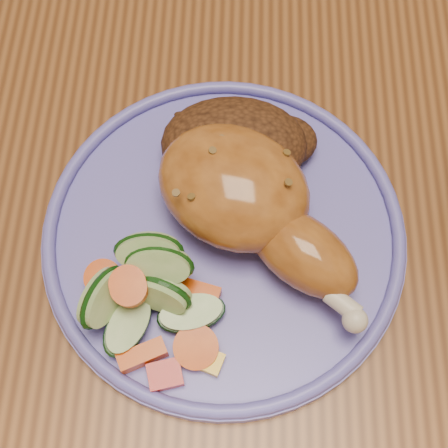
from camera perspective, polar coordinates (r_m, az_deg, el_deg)
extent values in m
plane|color=#522F1C|center=(1.21, 2.02, -12.34)|extent=(4.00, 4.00, 0.00)
cube|color=brown|center=(0.52, 4.61, 4.22)|extent=(0.90, 1.40, 0.04)
cylinder|color=#4C2D16|center=(1.17, -6.24, 8.20)|extent=(0.04, 0.04, 0.41)
cylinder|color=#4C2D16|center=(1.18, 11.52, 7.61)|extent=(0.04, 0.04, 0.41)
cylinder|color=#6159BA|center=(0.47, 0.00, -1.05)|extent=(0.27, 0.27, 0.01)
torus|color=#6159BA|center=(0.46, 0.00, -0.51)|extent=(0.27, 0.27, 0.01)
ellipsoid|color=#AB6223|center=(0.45, 0.88, 3.43)|extent=(0.15, 0.14, 0.06)
ellipsoid|color=#AB6223|center=(0.44, 7.20, -2.55)|extent=(0.10, 0.09, 0.05)
sphere|color=beige|center=(0.43, 11.89, -8.61)|extent=(0.02, 0.02, 0.02)
ellipsoid|color=#482612|center=(0.48, 0.93, 7.30)|extent=(0.11, 0.08, 0.05)
ellipsoid|color=#482612|center=(0.49, 5.30, 7.59)|extent=(0.06, 0.04, 0.03)
ellipsoid|color=#482612|center=(0.48, -2.96, 5.98)|extent=(0.05, 0.04, 0.02)
cube|color=#A50A05|center=(0.43, -5.41, -13.58)|extent=(0.03, 0.02, 0.01)
cube|color=#E5A507|center=(0.43, -1.38, -12.41)|extent=(0.02, 0.02, 0.01)
cylinder|color=#E14807|center=(0.42, -8.65, -5.86)|extent=(0.02, 0.03, 0.01)
cube|color=#E14807|center=(0.43, -7.48, -11.81)|extent=(0.04, 0.03, 0.01)
cylinder|color=#E14807|center=(0.43, -2.57, -11.20)|extent=(0.03, 0.03, 0.02)
cylinder|color=#E14807|center=(0.45, -10.93, -4.91)|extent=(0.03, 0.03, 0.02)
cube|color=#E14807|center=(0.44, -2.24, -6.20)|extent=(0.03, 0.02, 0.01)
cylinder|color=#E14807|center=(0.42, -8.75, -5.46)|extent=(0.02, 0.03, 0.01)
cylinder|color=#AFC882|center=(0.42, -5.96, -3.74)|extent=(0.05, 0.04, 0.04)
cylinder|color=#AFC882|center=(0.44, -3.01, -8.16)|extent=(0.05, 0.05, 0.02)
cylinder|color=#AFC882|center=(0.44, -8.81, -9.08)|extent=(0.06, 0.06, 0.02)
cylinder|color=#AFC882|center=(0.43, -11.02, -6.59)|extent=(0.05, 0.05, 0.04)
cylinder|color=#AFC882|center=(0.45, -9.01, -5.79)|extent=(0.04, 0.05, 0.02)
cylinder|color=#AFC882|center=(0.43, -6.00, -6.24)|extent=(0.05, 0.04, 0.05)
cylinder|color=#AFC882|center=(0.43, -6.90, -2.48)|extent=(0.04, 0.04, 0.04)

